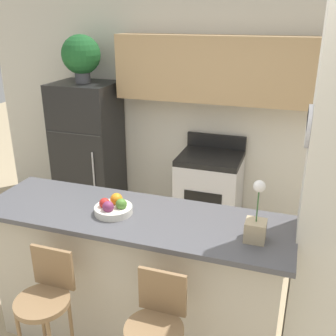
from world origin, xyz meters
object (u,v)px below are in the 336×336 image
(orchid_vase, at_px, (256,224))
(bar_stool_right, at_px, (156,332))
(stove_range, at_px, (209,193))
(refrigerator, at_px, (89,150))
(potted_plant_on_fridge, at_px, (81,56))
(fruit_bowl, at_px, (113,207))
(bar_stool_left, at_px, (46,303))

(orchid_vase, bearing_deg, bar_stool_right, -134.07)
(stove_range, distance_m, bar_stool_right, 2.39)
(refrigerator, distance_m, potted_plant_on_fridge, 1.11)
(stove_range, bearing_deg, orchid_vase, -69.93)
(fruit_bowl, bearing_deg, refrigerator, 124.14)
(bar_stool_left, bearing_deg, fruit_bowl, 65.28)
(bar_stool_left, bearing_deg, stove_range, 78.17)
(potted_plant_on_fridge, distance_m, fruit_bowl, 2.36)
(orchid_vase, bearing_deg, potted_plant_on_fridge, 139.47)
(refrigerator, distance_m, bar_stool_left, 2.57)
(orchid_vase, xyz_separation_m, fruit_bowl, (-0.95, 0.04, -0.06))
(bar_stool_left, bearing_deg, potted_plant_on_fridge, 113.26)
(stove_range, bearing_deg, fruit_bowl, -97.97)
(potted_plant_on_fridge, relative_size, fruit_bowl, 2.05)
(refrigerator, bearing_deg, bar_stool_right, -53.52)
(orchid_vase, height_order, fruit_bowl, orchid_vase)
(refrigerator, height_order, stove_range, refrigerator)
(refrigerator, bearing_deg, stove_range, 0.47)
(bar_stool_right, distance_m, orchid_vase, 0.84)
(bar_stool_right, relative_size, orchid_vase, 2.61)
(stove_range, bearing_deg, bar_stool_left, -101.83)
(stove_range, relative_size, bar_stool_left, 1.06)
(stove_range, xyz_separation_m, bar_stool_left, (-0.50, -2.37, 0.22))
(potted_plant_on_fridge, bearing_deg, stove_range, 0.47)
(refrigerator, bearing_deg, potted_plant_on_fridge, 119.84)
(bar_stool_left, xyz_separation_m, potted_plant_on_fridge, (-1.01, 2.36, 1.24))
(potted_plant_on_fridge, xyz_separation_m, orchid_vase, (2.20, -1.88, -0.72))
(bar_stool_left, height_order, orchid_vase, orchid_vase)
(bar_stool_right, bearing_deg, stove_range, 95.62)
(stove_range, xyz_separation_m, fruit_bowl, (-0.26, -1.86, 0.68))
(refrigerator, height_order, potted_plant_on_fridge, potted_plant_on_fridge)
(bar_stool_right, xyz_separation_m, potted_plant_on_fridge, (-1.74, 2.36, 1.24))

